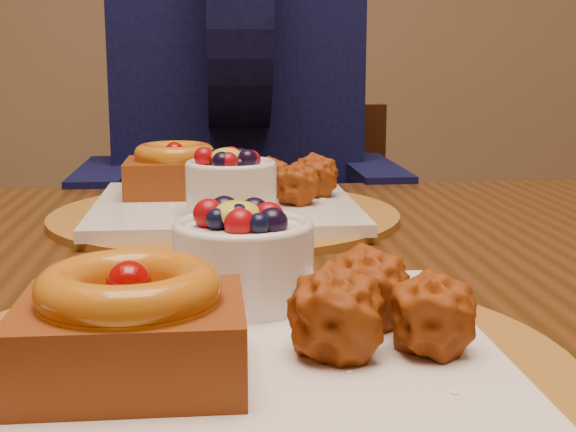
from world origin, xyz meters
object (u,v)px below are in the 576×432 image
(dining_table, at_px, (232,360))
(place_setting_near, at_px, (235,331))
(chair_far, at_px, (298,309))
(place_setting_far, at_px, (222,197))
(diner, at_px, (237,107))

(dining_table, bearing_deg, place_setting_near, -90.76)
(dining_table, height_order, chair_far, chair_far)
(place_setting_near, bearing_deg, chair_far, 81.71)
(place_setting_far, xyz_separation_m, chair_far, (0.15, 0.57, -0.32))
(dining_table, relative_size, place_setting_near, 4.21)
(place_setting_far, bearing_deg, diner, 86.09)
(dining_table, xyz_separation_m, place_setting_far, (-0.00, 0.21, 0.10))
(place_setting_near, height_order, place_setting_far, same)
(dining_table, bearing_deg, diner, 87.55)
(chair_far, xyz_separation_m, diner, (-0.11, -0.10, 0.38))
(dining_table, xyz_separation_m, diner, (0.03, 0.69, 0.17))
(diner, bearing_deg, chair_far, 36.71)
(chair_far, bearing_deg, place_setting_near, -105.65)
(dining_table, relative_size, diner, 2.02)
(chair_far, height_order, diner, diner)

